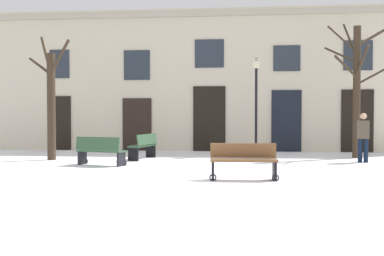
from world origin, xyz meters
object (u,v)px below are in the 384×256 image
(streetlamp, at_px, (256,95))
(bench_near_center_tree, at_px, (244,160))
(person_near_bench, at_px, (363,135))
(tree_foreground, at_px, (51,100))
(bench_near_lamp, at_px, (144,146))
(tree_center, at_px, (357,85))
(bench_facing_shops, at_px, (100,151))

(streetlamp, distance_m, bench_near_center_tree, 7.06)
(streetlamp, xyz_separation_m, person_near_bench, (3.36, -2.46, -1.43))
(tree_foreground, distance_m, bench_near_lamp, 3.57)
(tree_center, xyz_separation_m, person_near_bench, (-0.19, -1.57, -1.75))
(tree_foreground, distance_m, streetlamp, 7.62)
(tree_center, distance_m, bench_facing_shops, 9.35)
(tree_foreground, relative_size, bench_facing_shops, 2.68)
(bench_near_lamp, height_order, person_near_bench, person_near_bench)
(bench_near_center_tree, bearing_deg, streetlamp, 82.00)
(tree_foreground, xyz_separation_m, streetlamp, (7.16, 2.58, 0.25))
(bench_near_lamp, bearing_deg, bench_near_center_tree, 49.73)
(tree_foreground, xyz_separation_m, bench_near_lamp, (3.15, 0.47, -1.60))
(streetlamp, xyz_separation_m, bench_near_lamp, (-4.01, -2.11, -1.85))
(bench_facing_shops, relative_size, bench_near_lamp, 1.02)
(person_near_bench, bearing_deg, streetlamp, 159.23)
(tree_center, height_order, bench_near_center_tree, tree_center)
(bench_facing_shops, xyz_separation_m, person_near_bench, (8.30, 1.67, 0.44))
(tree_foreground, bearing_deg, bench_facing_shops, -35.08)
(tree_foreground, height_order, bench_facing_shops, tree_foreground)
(tree_center, relative_size, tree_foreground, 1.15)
(bench_near_lamp, bearing_deg, person_near_bench, 101.08)
(person_near_bench, bearing_deg, bench_near_center_tree, -117.13)
(tree_foreground, relative_size, bench_near_lamp, 2.72)
(bench_near_center_tree, bearing_deg, bench_near_lamp, 123.15)
(bench_near_center_tree, bearing_deg, tree_center, 51.94)
(person_near_bench, bearing_deg, bench_facing_shops, -153.12)
(tree_foreground, distance_m, person_near_bench, 10.58)
(tree_center, height_order, person_near_bench, tree_center)
(tree_foreground, distance_m, bench_facing_shops, 3.15)
(bench_near_lamp, bearing_deg, tree_foreground, -67.72)
(bench_near_lamp, bearing_deg, streetlamp, 131.57)
(bench_facing_shops, distance_m, person_near_bench, 8.48)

